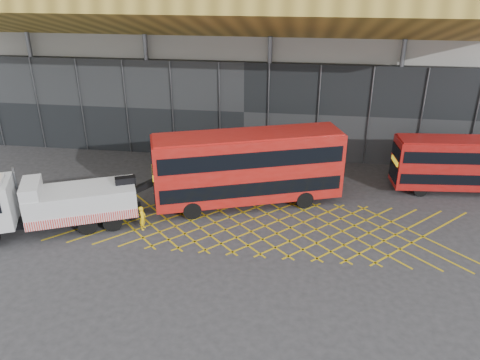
# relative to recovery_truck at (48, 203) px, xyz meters

# --- Properties ---
(ground_plane) EXTENTS (120.00, 120.00, 0.00)m
(ground_plane) POSITION_rel_recovery_truck_xyz_m (8.24, 2.20, -1.85)
(ground_plane) COLOR #2D2D2F
(road_markings) EXTENTS (26.36, 7.16, 0.01)m
(road_markings) POSITION_rel_recovery_truck_xyz_m (13.04, 2.20, -1.84)
(road_markings) COLOR gold
(road_markings) RESTS_ON ground_plane
(construction_building) EXTENTS (55.00, 23.97, 18.00)m
(construction_building) POSITION_rel_recovery_truck_xyz_m (10.16, 20.59, 7.13)
(construction_building) COLOR gray
(construction_building) RESTS_ON ground_plane
(recovery_truck) EXTENTS (11.11, 6.37, 4.00)m
(recovery_truck) POSITION_rel_recovery_truck_xyz_m (0.00, 0.00, 0.00)
(recovery_truck) COLOR black
(recovery_truck) RESTS_ON ground_plane
(bus_towed) EXTENTS (12.74, 6.85, 5.09)m
(bus_towed) POSITION_rel_recovery_truck_xyz_m (11.59, 5.07, 0.98)
(bus_towed) COLOR #AD140F
(bus_towed) RESTS_ON ground_plane
(bus_second) EXTENTS (10.01, 3.09, 4.01)m
(bus_second) POSITION_rel_recovery_truck_xyz_m (26.63, 9.10, 0.38)
(bus_second) COLOR #9E0F0C
(bus_second) RESTS_ON ground_plane
(worker) EXTENTS (0.38, 0.57, 1.56)m
(worker) POSITION_rel_recovery_truck_xyz_m (5.55, 0.83, -1.07)
(worker) COLOR yellow
(worker) RESTS_ON ground_plane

